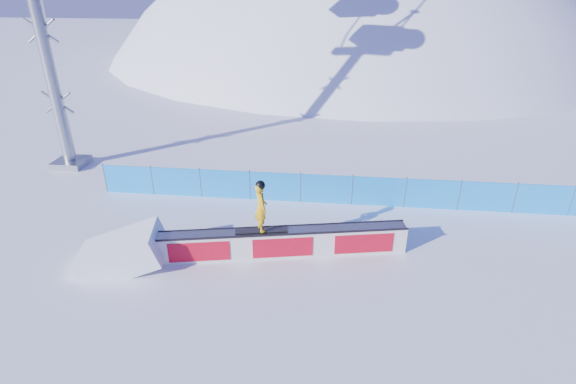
# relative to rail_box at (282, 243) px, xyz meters

# --- Properties ---
(ground) EXTENTS (160.00, 160.00, 0.00)m
(ground) POSITION_rel_rail_box_xyz_m (3.25, -0.70, -0.47)
(ground) COLOR white
(ground) RESTS_ON ground
(snow_hill) EXTENTS (64.00, 64.00, 64.00)m
(snow_hill) POSITION_rel_rail_box_xyz_m (3.25, 41.30, -18.47)
(snow_hill) COLOR white
(snow_hill) RESTS_ON ground
(safety_fence) EXTENTS (22.05, 0.05, 1.30)m
(safety_fence) POSITION_rel_rail_box_xyz_m (3.25, 3.80, 0.13)
(safety_fence) COLOR #1088EF
(safety_fence) RESTS_ON ground
(rail_box) EXTENTS (7.87, 2.14, 0.95)m
(rail_box) POSITION_rel_rail_box_xyz_m (0.00, 0.00, 0.00)
(rail_box) COLOR silver
(rail_box) RESTS_ON ground
(snow_ramp) EXTENTS (2.93, 2.15, 1.65)m
(snow_ramp) POSITION_rel_rail_box_xyz_m (-4.85, -1.00, -0.47)
(snow_ramp) COLOR white
(snow_ramp) RESTS_ON ground
(snowboarder) EXTENTS (1.65, 0.68, 1.70)m
(snowboarder) POSITION_rel_rail_box_xyz_m (-0.62, -0.13, 1.32)
(snowboarder) COLOR black
(snowboarder) RESTS_ON rail_box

